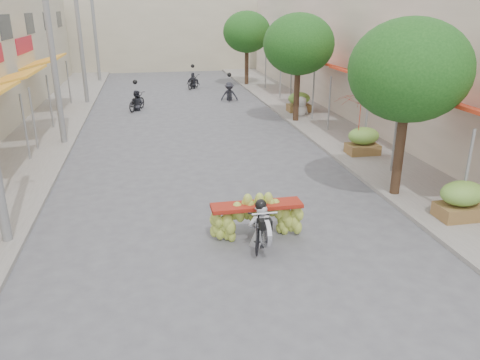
# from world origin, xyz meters

# --- Properties ---
(ground) EXTENTS (120.00, 120.00, 0.00)m
(ground) POSITION_xyz_m (0.00, 0.00, 0.00)
(ground) COLOR #55555A
(ground) RESTS_ON ground
(sidewalk_left) EXTENTS (4.00, 60.00, 0.12)m
(sidewalk_left) POSITION_xyz_m (-7.00, 15.00, 0.06)
(sidewalk_left) COLOR gray
(sidewalk_left) RESTS_ON ground
(sidewalk_right) EXTENTS (4.00, 60.00, 0.12)m
(sidewalk_right) POSITION_xyz_m (7.00, 15.00, 0.06)
(sidewalk_right) COLOR gray
(sidewalk_right) RESTS_ON ground
(shophouse_row_right) EXTENTS (9.77, 40.00, 6.00)m
(shophouse_row_right) POSITION_xyz_m (11.99, 14.00, 3.00)
(shophouse_row_right) COLOR beige
(shophouse_row_right) RESTS_ON ground
(far_building) EXTENTS (20.00, 6.00, 7.00)m
(far_building) POSITION_xyz_m (0.00, 38.00, 3.50)
(far_building) COLOR #B3A98E
(far_building) RESTS_ON ground
(utility_pole_mid) EXTENTS (0.60, 0.24, 8.00)m
(utility_pole_mid) POSITION_xyz_m (-5.40, 12.00, 4.03)
(utility_pole_mid) COLOR slate
(utility_pole_mid) RESTS_ON ground
(utility_pole_far) EXTENTS (0.60, 0.24, 8.00)m
(utility_pole_far) POSITION_xyz_m (-5.40, 21.00, 4.03)
(utility_pole_far) COLOR slate
(utility_pole_far) RESTS_ON ground
(utility_pole_back) EXTENTS (0.60, 0.24, 8.00)m
(utility_pole_back) POSITION_xyz_m (-5.40, 30.00, 4.03)
(utility_pole_back) COLOR slate
(utility_pole_back) RESTS_ON ground
(street_tree_near) EXTENTS (3.40, 3.40, 5.25)m
(street_tree_near) POSITION_xyz_m (5.40, 4.00, 3.78)
(street_tree_near) COLOR #3A2719
(street_tree_near) RESTS_ON ground
(street_tree_mid) EXTENTS (3.40, 3.40, 5.25)m
(street_tree_mid) POSITION_xyz_m (5.40, 14.00, 3.78)
(street_tree_mid) COLOR #3A2719
(street_tree_mid) RESTS_ON ground
(street_tree_far) EXTENTS (3.40, 3.40, 5.25)m
(street_tree_far) POSITION_xyz_m (5.40, 26.00, 3.78)
(street_tree_far) COLOR #3A2719
(street_tree_far) RESTS_ON ground
(produce_crate_near) EXTENTS (1.20, 0.88, 1.16)m
(produce_crate_near) POSITION_xyz_m (6.20, 2.00, 0.71)
(produce_crate_near) COLOR brown
(produce_crate_near) RESTS_ON ground
(produce_crate_mid) EXTENTS (1.20, 0.88, 1.16)m
(produce_crate_mid) POSITION_xyz_m (6.20, 8.00, 0.71)
(produce_crate_mid) COLOR brown
(produce_crate_mid) RESTS_ON ground
(produce_crate_far) EXTENTS (1.20, 0.88, 1.16)m
(produce_crate_far) POSITION_xyz_m (6.20, 16.00, 0.71)
(produce_crate_far) COLOR brown
(produce_crate_far) RESTS_ON ground
(banana_motorbike) EXTENTS (2.25, 1.91, 2.03)m
(banana_motorbike) POSITION_xyz_m (0.64, 1.93, 0.68)
(banana_motorbike) COLOR black
(banana_motorbike) RESTS_ON ground
(market_umbrella) EXTENTS (2.25, 2.25, 1.82)m
(market_umbrella) POSITION_xyz_m (5.92, 7.82, 2.51)
(market_umbrella) COLOR #A42915
(market_umbrella) RESTS_ON ground
(pedestrian) EXTENTS (1.02, 0.74, 1.88)m
(pedestrian) POSITION_xyz_m (6.10, 15.22, 1.06)
(pedestrian) COLOR silver
(pedestrian) RESTS_ON ground
(bg_motorbike_a) EXTENTS (1.31, 1.87, 1.95)m
(bg_motorbike_a) POSITION_xyz_m (-2.46, 18.54, 0.73)
(bg_motorbike_a) COLOR black
(bg_motorbike_a) RESTS_ON ground
(bg_motorbike_b) EXTENTS (1.13, 1.60, 1.95)m
(bg_motorbike_b) POSITION_xyz_m (3.14, 20.44, 0.87)
(bg_motorbike_b) COLOR black
(bg_motorbike_b) RESTS_ON ground
(bg_motorbike_c) EXTENTS (1.35, 1.79, 1.95)m
(bg_motorbike_c) POSITION_xyz_m (1.40, 25.41, 0.78)
(bg_motorbike_c) COLOR black
(bg_motorbike_c) RESTS_ON ground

